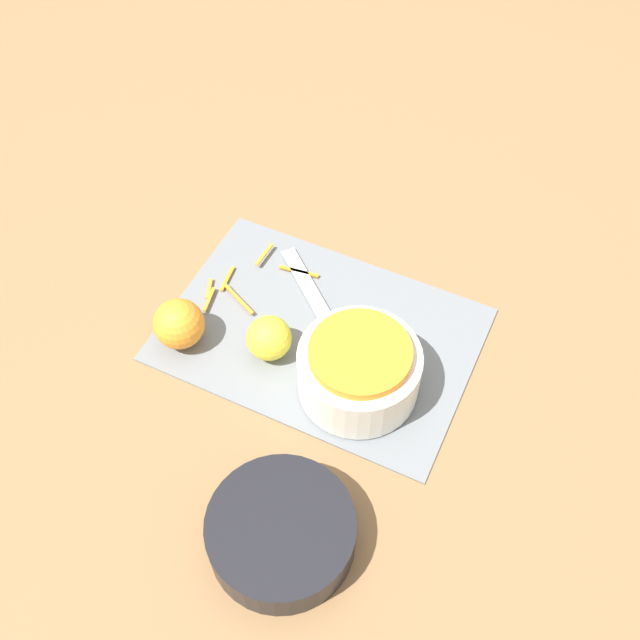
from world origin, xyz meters
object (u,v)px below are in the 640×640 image
orange_left (179,324)px  lemon (269,338)px  knife (335,332)px  bowl_speckled (359,369)px  bowl_dark (281,532)px

orange_left → lemon: orange_left is taller
knife → lemon: 0.10m
knife → lemon: size_ratio=3.31×
bowl_speckled → knife: 0.10m
bowl_speckled → lemon: size_ratio=2.58×
bowl_dark → lemon: bearing=-59.3°
orange_left → bowl_speckled: bearing=-172.2°
knife → lemon: (0.07, 0.07, 0.03)m
bowl_speckled → knife: (0.07, -0.07, -0.04)m
bowl_speckled → orange_left: 0.26m
bowl_speckled → knife: bowl_speckled is taller
knife → orange_left: size_ratio=2.93×
lemon → orange_left: bearing=15.9°
orange_left → lemon: (-0.12, -0.04, -0.00)m
bowl_dark → orange_left: 0.33m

